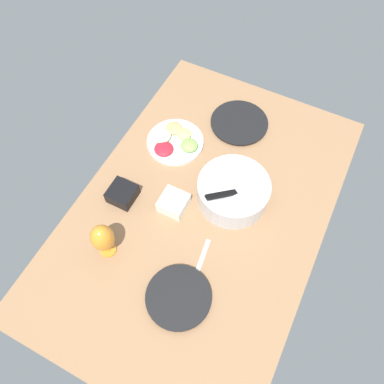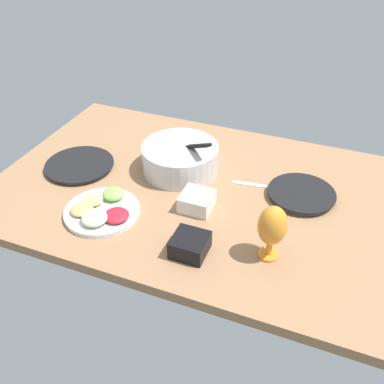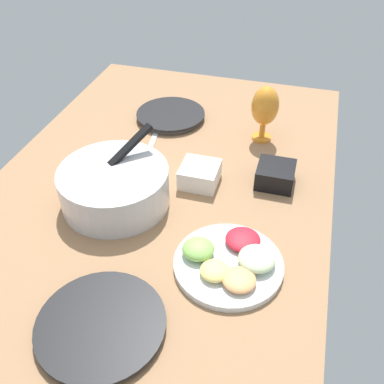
{
  "view_description": "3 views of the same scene",
  "coord_description": "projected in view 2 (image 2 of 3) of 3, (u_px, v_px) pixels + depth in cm",
  "views": [
    {
      "loc": [
        71.62,
        31.43,
        150.87
      ],
      "look_at": [
        -3.38,
        -6.46,
        4.93
      ],
      "focal_mm": 36.09,
      "sensor_mm": 36.0,
      "label": 1
    },
    {
      "loc": [
        47.63,
        -127.1,
        99.98
      ],
      "look_at": [
        1.35,
        -9.29,
        4.93
      ],
      "focal_mm": 39.89,
      "sensor_mm": 36.0,
      "label": 2
    },
    {
      "loc": [
        -99.01,
        -38.54,
        84.23
      ],
      "look_at": [
        -6.7,
        -12.26,
        4.93
      ],
      "focal_mm": 40.84,
      "sensor_mm": 36.0,
      "label": 3
    }
  ],
  "objects": [
    {
      "name": "ground_plane",
      "position": [
        197.0,
        192.0,
        1.7
      ],
      "size": [
        160.0,
        104.0,
        4.0
      ],
      "primitive_type": "cube",
      "color": "#99704C"
    },
    {
      "name": "dinner_plate_left",
      "position": [
        80.0,
        165.0,
        1.8
      ],
      "size": [
        28.73,
        28.73,
        2.0
      ],
      "color": "#4C4C51",
      "rests_on": "ground_plane"
    },
    {
      "name": "dinner_plate_right",
      "position": [
        301.0,
        194.0,
        1.63
      ],
      "size": [
        25.82,
        25.82,
        2.5
      ],
      "color": "#4C4C51",
      "rests_on": "ground_plane"
    },
    {
      "name": "mixing_bowl",
      "position": [
        180.0,
        157.0,
        1.75
      ],
      "size": [
        31.48,
        31.48,
        19.1
      ],
      "color": "silver",
      "rests_on": "ground_plane"
    },
    {
      "name": "fruit_platter",
      "position": [
        102.0,
        210.0,
        1.54
      ],
      "size": [
        27.47,
        27.47,
        5.45
      ],
      "color": "silver",
      "rests_on": "ground_plane"
    },
    {
      "name": "hurricane_glass_orange",
      "position": [
        272.0,
        227.0,
        1.32
      ],
      "size": [
        9.37,
        9.37,
        19.89
      ],
      "color": "orange",
      "rests_on": "ground_plane"
    },
    {
      "name": "square_bowl_white",
      "position": [
        197.0,
        200.0,
        1.57
      ],
      "size": [
        11.42,
        11.42,
        6.24
      ],
      "color": "white",
      "rests_on": "ground_plane"
    },
    {
      "name": "square_bowl_black",
      "position": [
        190.0,
        244.0,
        1.38
      ],
      "size": [
        11.32,
        11.32,
        6.34
      ],
      "color": "black",
      "rests_on": "ground_plane"
    },
    {
      "name": "fork_by_right_plate",
      "position": [
        255.0,
        185.0,
        1.7
      ],
      "size": [
        18.08,
        4.15,
        0.6
      ],
      "primitive_type": "cube",
      "rotation": [
        0.0,
        0.0,
        0.13
      ],
      "color": "silver",
      "rests_on": "ground_plane"
    }
  ]
}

